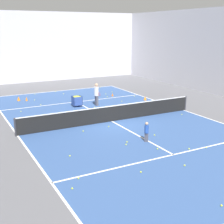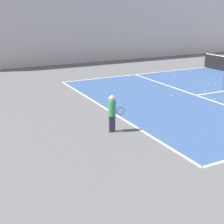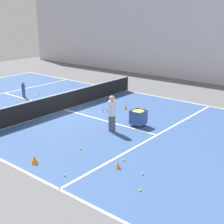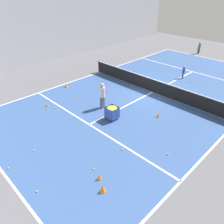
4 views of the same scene
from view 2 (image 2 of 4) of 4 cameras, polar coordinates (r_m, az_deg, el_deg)
The scene contains 17 objects.
line_baseline_near at distance 13.20m, azimuth -1.01°, elevation 0.54°, with size 11.56×0.10×0.00m, color white.
line_sideline_left at distance 24.05m, azimuth 16.77°, elevation 7.85°, with size 0.10×21.87×0.00m, color white.
line_service_near at distance 15.90m, azimuth 15.15°, elevation 2.97°, with size 11.56×0.10×0.00m, color white.
hall_enclosure_left at distance 28.34m, azimuth 8.81°, elevation 17.31°, with size 0.15×34.01×7.34m.
player_near_baseline at distance 10.54m, azimuth 0.05°, elevation 0.16°, with size 0.32×0.61×1.30m.
tennis_ball_0 at distance 15.40m, azimuth 10.94°, elevation 2.92°, with size 0.07×0.07×0.07m, color yellow.
tennis_ball_1 at distance 14.50m, azimuth 19.87°, elevation 1.20°, with size 0.07×0.07×0.07m, color yellow.
tennis_ball_10 at distance 14.12m, azimuth 0.55°, elevation 1.86°, with size 0.07×0.07×0.07m, color yellow.
tennis_ball_15 at distance 19.57m, azimuth 3.06°, elevation 6.46°, with size 0.07×0.07×0.07m, color yellow.
tennis_ball_19 at distance 15.25m, azimuth 18.29°, elevation 2.16°, with size 0.07×0.07×0.07m, color yellow.
tennis_ball_20 at distance 18.24m, azimuth 18.43°, elevation 4.68°, with size 0.07×0.07×0.07m, color yellow.
tennis_ball_22 at distance 16.65m, azimuth 16.81°, elevation 3.61°, with size 0.07×0.07×0.07m, color yellow.
tennis_ball_24 at distance 20.36m, azimuth 11.47°, elevation 6.58°, with size 0.07×0.07×0.07m, color yellow.
tennis_ball_26 at distance 19.48m, azimuth 5.46°, elevation 6.35°, with size 0.07×0.07×0.07m, color yellow.
tennis_ball_30 at distance 14.68m, azimuth -0.65°, elevation 2.50°, with size 0.07×0.07×0.07m, color yellow.
tennis_ball_32 at distance 18.20m, azimuth 17.30°, elevation 4.76°, with size 0.07×0.07×0.07m, color yellow.
tennis_ball_34 at distance 17.14m, azimuth 7.82°, elevation 4.63°, with size 0.07×0.07×0.07m, color yellow.
Camera 2 is at (11.30, -16.46, 4.00)m, focal length 50.00 mm.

